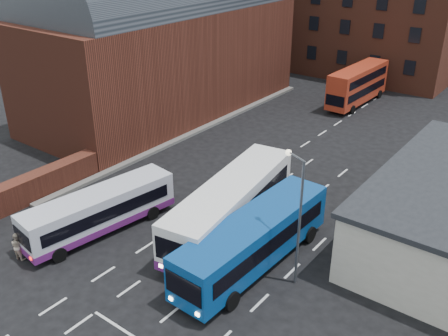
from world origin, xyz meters
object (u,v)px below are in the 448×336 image
Objects in this scene: bus_white_outbound at (100,209)px; street_lamp at (297,209)px; bus_white_inbound at (231,203)px; bus_blue at (254,238)px; pedestrian_red at (20,229)px; bus_red_double at (358,85)px; pedestrian_beige at (18,246)px.

bus_white_outbound is 12.43m from street_lamp.
bus_white_inbound is 3.72m from bus_blue.
bus_white_inbound is 6.99× the size of pedestrian_red.
bus_white_outbound is 5.59× the size of pedestrian_red.
bus_red_double is (-7.04, 29.59, 0.30)m from bus_blue.
pedestrian_red is 1.74m from pedestrian_beige.
bus_white_inbound is 6.25m from street_lamp.
street_lamp is (9.41, -29.42, 2.25)m from bus_red_double.
bus_white_inbound is 27.79m from bus_red_double.
bus_white_inbound is 1.71× the size of street_lamp.
pedestrian_red is at bearing 34.45° from bus_white_inbound.
bus_red_double reaches higher than pedestrian_beige.
bus_white_inbound is 1.10× the size of bus_blue.
bus_white_outbound reaches higher than pedestrian_red.
pedestrian_red is (-5.23, -36.01, -1.20)m from bus_red_double.
bus_white_outbound is 0.88× the size of bus_blue.
street_lamp is at bearing 167.90° from pedestrian_red.
pedestrian_beige is (-3.83, -37.04, -1.25)m from bus_red_double.
bus_white_inbound is at bearing 160.61° from street_lamp.
pedestrian_beige is at bearing -150.09° from street_lamp.
bus_white_outbound is at bearing -116.73° from pedestrian_beige.
street_lamp is at bearing 109.44° from bus_red_double.
bus_white_inbound is 12.36m from pedestrian_beige.
bus_blue is 1.56× the size of street_lamp.
bus_white_inbound is at bearing -173.54° from pedestrian_red.
bus_red_double reaches higher than bus_blue.
street_lamp is (5.45, -1.92, 2.39)m from bus_white_inbound.
bus_white_inbound is at bearing -32.21° from bus_blue.
street_lamp is at bearing 152.29° from bus_white_inbound.
bus_red_double is (-3.96, 27.51, 0.14)m from bus_white_inbound.
bus_red_double is 5.59× the size of pedestrian_red.
street_lamp is (2.37, 0.17, 2.55)m from bus_blue.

